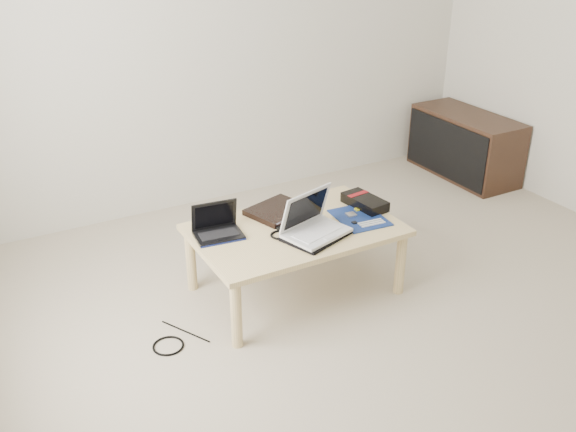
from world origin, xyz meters
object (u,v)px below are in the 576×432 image
coffee_table (295,235)px  white_laptop (313,224)px  media_cabinet (464,145)px  netbook (217,229)px  gpu_box (365,202)px

coffee_table → white_laptop: (0.03, -0.13, 0.12)m
media_cabinet → netbook: (-2.42, -0.71, 0.19)m
coffee_table → white_laptop: 0.18m
white_laptop → gpu_box: size_ratio=1.31×
coffee_table → media_cabinet: size_ratio=1.22×
media_cabinet → gpu_box: 1.75m
white_laptop → netbook: bearing=149.7°
coffee_table → media_cabinet: bearing=22.6°
netbook → white_laptop: size_ratio=0.70×
netbook → media_cabinet: bearing=16.4°
netbook → gpu_box: 0.89m
coffee_table → media_cabinet: 2.19m
netbook → coffee_table: bearing=-17.4°
coffee_table → white_laptop: white_laptop is taller
coffee_table → gpu_box: 0.49m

